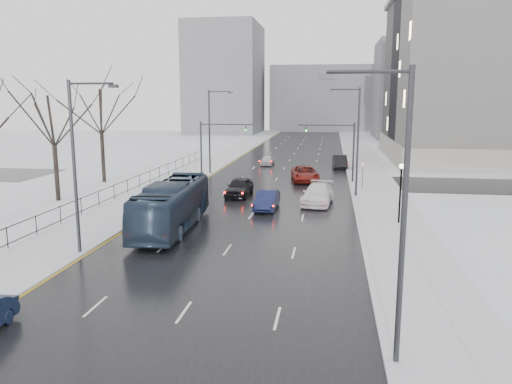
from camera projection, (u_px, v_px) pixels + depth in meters
The scene contains 26 objects.
road at pixel (285, 167), 66.89m from camera, with size 16.00×150.00×0.04m, color black.
cross_road at pixel (275, 181), 55.23m from camera, with size 130.00×10.00×0.04m, color black.
sidewalk_left at pixel (209, 165), 68.42m from camera, with size 5.00×150.00×0.16m, color silver.
sidewalk_right at pixel (365, 168), 65.34m from camera, with size 5.00×150.00×0.16m, color silver.
park_strip at pixel (143, 163), 69.82m from camera, with size 14.00×150.00×0.12m, color white.
tree_park_d at pixel (59, 202), 44.24m from camera, with size 8.75×8.75×12.50m, color black, non-canonical shape.
tree_park_e at pixel (104, 183), 54.01m from camera, with size 9.45×9.45×13.50m, color black, non-canonical shape.
iron_fence at pixel (87, 202), 39.48m from camera, with size 0.06×70.00×1.30m.
streetlight_r_near at pixel (397, 204), 16.07m from camera, with size 2.95×0.25×10.00m.
streetlight_r_mid at pixel (355, 136), 45.23m from camera, with size 2.95×0.25×10.00m.
streetlight_l_near at pixel (78, 159), 28.18m from camera, with size 2.95×0.25×10.00m.
streetlight_l_far at pixel (211, 127), 59.29m from camera, with size 2.95×0.25×10.00m.
lamppost_r_mid at pixel (401, 185), 35.58m from camera, with size 0.36×0.36×4.28m.
mast_signal_right at pixel (344, 145), 53.40m from camera, with size 6.10×0.33×6.50m.
mast_signal_left at pixel (210, 143), 55.55m from camera, with size 6.10×0.33×6.50m.
no_uturn_sign at pixel (363, 167), 49.57m from camera, with size 0.60×0.06×2.70m.
bldg_far_right at pixel (430, 90), 114.22m from camera, with size 24.00×20.00×22.00m, color slate.
bldg_far_left at pixel (225, 79), 130.72m from camera, with size 18.00×22.00×28.00m, color slate.
bldg_far_center at pixel (325, 99), 142.41m from camera, with size 30.00×18.00×18.00m, color slate.
bus at pixel (172, 205), 34.61m from camera, with size 2.79×11.93×3.32m, color #26354A.
sedan_center_near at pixel (239, 187), 46.38m from camera, with size 2.04×5.06×1.72m, color black.
sedan_right_near at pixel (267, 200), 40.84m from camera, with size 1.61×4.61×1.52m, color #161C44.
sedan_right_cross at pixel (305, 174), 54.75m from camera, with size 2.77×6.00×1.67m, color maroon.
sedan_right_far at pixel (318, 194), 42.95m from camera, with size 2.38×5.86×1.70m, color white.
sedan_center_far at pixel (268, 160), 68.27m from camera, with size 1.59×3.96×1.35m, color silver.
sedan_right_distant at pixel (340, 162), 65.41m from camera, with size 1.75×5.02×1.65m, color black.
Camera 1 is at (6.01, -6.22, 8.97)m, focal length 35.00 mm.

